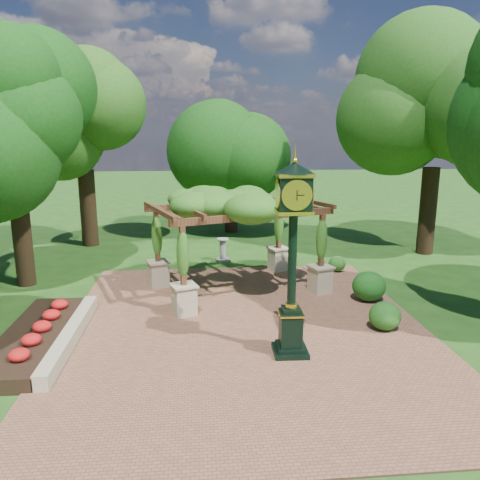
{
  "coord_description": "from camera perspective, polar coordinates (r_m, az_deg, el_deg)",
  "views": [
    {
      "loc": [
        -1.27,
        -11.14,
        5.29
      ],
      "look_at": [
        0.0,
        2.5,
        2.2
      ],
      "focal_mm": 35.0,
      "sensor_mm": 36.0,
      "label": 1
    }
  ],
  "objects": [
    {
      "name": "ground",
      "position": [
        12.4,
        1.09,
        -12.55
      ],
      "size": [
        120.0,
        120.0,
        0.0
      ],
      "primitive_type": "plane",
      "color": "#1E4714",
      "rests_on": "ground"
    },
    {
      "name": "shrub_front",
      "position": [
        13.6,
        17.25,
        -8.82
      ],
      "size": [
        1.04,
        1.04,
        0.78
      ],
      "primitive_type": "ellipsoid",
      "rotation": [
        0.0,
        0.0,
        -0.22
      ],
      "color": "#215C1A",
      "rests_on": "brick_plaza"
    },
    {
      "name": "border_wall",
      "position": [
        13.14,
        -19.92,
        -10.89
      ],
      "size": [
        0.35,
        5.0,
        0.4
      ],
      "primitive_type": "cube",
      "color": "#C6B793",
      "rests_on": "ground"
    },
    {
      "name": "tree_west_near",
      "position": [
        17.89,
        -26.27,
        13.29
      ],
      "size": [
        4.31,
        4.31,
        8.54
      ],
      "color": "black",
      "rests_on": "ground"
    },
    {
      "name": "brick_plaza",
      "position": [
        13.3,
        0.61,
        -10.64
      ],
      "size": [
        10.0,
        12.0,
        0.04
      ],
      "primitive_type": "cube",
      "color": "brown",
      "rests_on": "ground"
    },
    {
      "name": "pergola",
      "position": [
        15.72,
        -0.28,
        3.98
      ],
      "size": [
        6.46,
        5.16,
        3.54
      ],
      "rotation": [
        0.0,
        0.0,
        0.34
      ],
      "color": "#BDB28C",
      "rests_on": "brick_plaza"
    },
    {
      "name": "tree_east_far",
      "position": [
        22.45,
        22.99,
        15.88
      ],
      "size": [
        5.59,
        5.59,
        10.04
      ],
      "color": "black",
      "rests_on": "ground"
    },
    {
      "name": "tree_west_far",
      "position": [
        23.56,
        -18.8,
        14.91
      ],
      "size": [
        3.84,
        3.84,
        9.48
      ],
      "color": "#312113",
      "rests_on": "ground"
    },
    {
      "name": "tree_north",
      "position": [
        25.62,
        -1.11,
        12.44
      ],
      "size": [
        4.98,
        4.98,
        7.52
      ],
      "color": "#301E13",
      "rests_on": "ground"
    },
    {
      "name": "flower_bed",
      "position": [
        13.4,
        -23.71,
        -10.84
      ],
      "size": [
        1.5,
        5.0,
        0.36
      ],
      "primitive_type": "cube",
      "color": "red",
      "rests_on": "ground"
    },
    {
      "name": "shrub_mid",
      "position": [
        15.71,
        15.44,
        -5.44
      ],
      "size": [
        1.36,
        1.36,
        0.96
      ],
      "primitive_type": "ellipsoid",
      "rotation": [
        0.0,
        0.0,
        -0.34
      ],
      "color": "#195217",
      "rests_on": "brick_plaza"
    },
    {
      "name": "pedestal_clock",
      "position": [
        10.96,
        6.45,
        -0.28
      ],
      "size": [
        0.97,
        0.97,
        4.75
      ],
      "rotation": [
        0.0,
        0.0,
        -0.03
      ],
      "color": "black",
      "rests_on": "brick_plaza"
    },
    {
      "name": "shrub_back",
      "position": [
        18.77,
        11.74,
        -2.85
      ],
      "size": [
        0.68,
        0.68,
        0.6
      ],
      "primitive_type": "ellipsoid",
      "rotation": [
        0.0,
        0.0,
        -0.01
      ],
      "color": "#29641C",
      "rests_on": "brick_plaza"
    },
    {
      "name": "sundial",
      "position": [
        19.98,
        -2.1,
        -1.37
      ],
      "size": [
        0.65,
        0.65,
        0.99
      ],
      "rotation": [
        0.0,
        0.0,
        0.22
      ],
      "color": "gray",
      "rests_on": "ground"
    }
  ]
}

